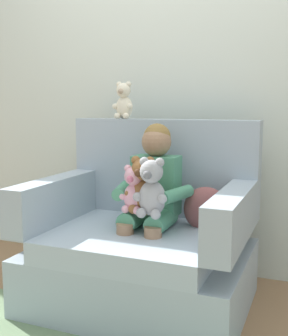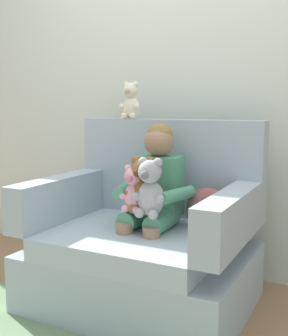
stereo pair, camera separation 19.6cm
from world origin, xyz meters
name	(u,v)px [view 1 (the left image)]	position (x,y,z in m)	size (l,w,h in m)	color
ground_plane	(141,304)	(0.00, 0.00, 0.00)	(8.00, 8.00, 0.00)	#936D4C
back_wall	(180,79)	(0.00, 0.70, 1.30)	(6.00, 0.10, 2.60)	silver
armchair	(144,246)	(0.00, 0.05, 0.33)	(1.18, 0.90, 1.04)	#9EADBC
seated_child	(152,190)	(0.04, 0.07, 0.66)	(0.45, 0.39, 0.82)	#4C9370
plush_brown	(143,186)	(0.04, -0.06, 0.70)	(0.18, 0.15, 0.31)	brown
plush_grey	(152,189)	(0.11, -0.12, 0.70)	(0.18, 0.15, 0.31)	#9E9EA3
plush_pink	(134,190)	(-0.01, -0.07, 0.67)	(0.15, 0.12, 0.26)	#EAA8BC
plush_cream_on_backrest	(124,102)	(-0.27, 0.37, 1.15)	(0.14, 0.11, 0.24)	silver
throw_pillow	(206,210)	(0.33, 0.17, 0.55)	(0.26, 0.12, 0.26)	#8C4C4C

